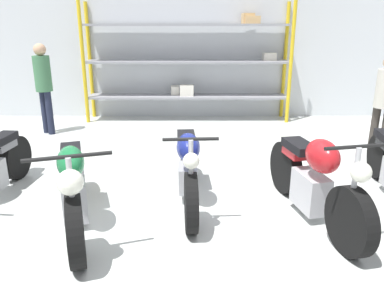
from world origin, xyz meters
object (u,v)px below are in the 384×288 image
motorcycle_blue (186,167)px  person_near_rack (41,81)px  motorcycle_green (72,187)px  shelving_rack (191,60)px  person_browsing (383,97)px  motorcycle_red (312,179)px

motorcycle_blue → person_near_rack: 4.26m
motorcycle_blue → person_near_rack: (-2.87, 3.10, 0.60)m
motorcycle_green → person_near_rack: person_near_rack is taller
shelving_rack → motorcycle_green: bearing=-104.7°
shelving_rack → motorcycle_green: shelving_rack is taller
motorcycle_green → person_browsing: (4.45, 2.44, 0.51)m
motorcycle_green → person_near_rack: (-1.65, 3.69, 0.60)m
motorcycle_blue → person_near_rack: person_near_rack is taller
motorcycle_red → person_near_rack: size_ratio=1.18×
person_browsing → motorcycle_blue: bearing=-15.2°
shelving_rack → motorcycle_green: (-1.28, -4.88, -0.89)m
motorcycle_red → person_near_rack: person_near_rack is taller
motorcycle_blue → motorcycle_red: 1.47m
motorcycle_green → motorcycle_red: motorcycle_red is taller
shelving_rack → person_near_rack: shelving_rack is taller
person_browsing → person_near_rack: bearing=-56.5°
person_near_rack → shelving_rack: bearing=150.3°
motorcycle_blue → motorcycle_red: (1.41, -0.43, 0.01)m
shelving_rack → person_near_rack: size_ratio=2.58×
motorcycle_red → motorcycle_blue: bearing=-118.1°
shelving_rack → motorcycle_blue: (-0.06, -4.29, -0.89)m
person_browsing → motorcycle_red: bearing=6.3°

